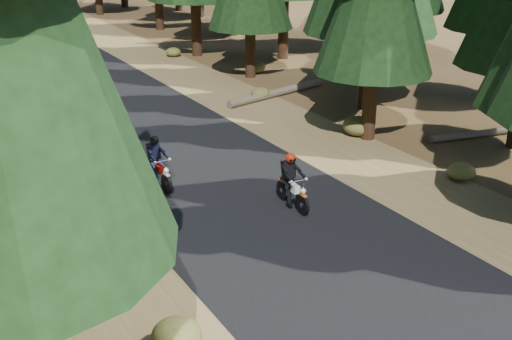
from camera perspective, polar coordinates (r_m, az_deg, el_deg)
The scene contains 9 objects.
ground at distance 15.22m, azimuth 2.84°, elevation -5.67°, with size 120.00×120.00×0.00m, color #422F17.
road at distance 19.23m, azimuth -5.23°, elevation 0.33°, with size 6.00×100.00×0.01m, color black.
shoulder_l at distance 17.96m, azimuth -18.63°, elevation -2.39°, with size 3.20×100.00×0.01m, color brown.
shoulder_r at distance 21.42m, azimuth 5.98°, elevation 2.57°, with size 3.20×100.00×0.01m, color brown.
log_near at distance 26.64m, azimuth 1.85°, elevation 6.88°, with size 0.32×0.32×5.20m, color #4C4233.
log_far at distance 22.89m, azimuth 19.08°, elevation 3.05°, with size 0.24×0.24×3.61m, color #4C4233.
understory_shrubs at distance 21.28m, azimuth -5.79°, elevation 3.23°, with size 15.36×28.49×0.65m.
rider_lead at distance 16.36m, azimuth 3.26°, elevation -1.78°, with size 0.56×1.62×1.42m.
rider_follow at distance 17.75m, azimuth -8.69°, elevation -0.04°, with size 0.57×1.64×1.44m.
Camera 1 is at (-7.41, -11.30, 7.02)m, focal length 45.00 mm.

